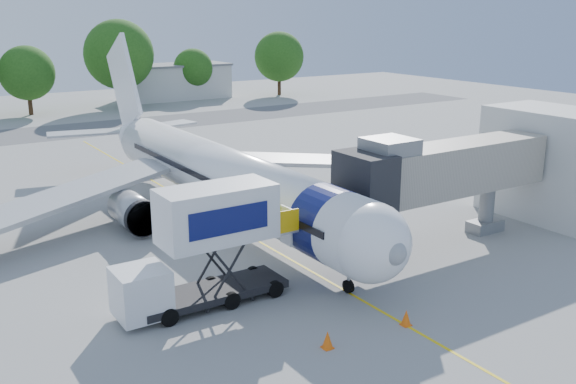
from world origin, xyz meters
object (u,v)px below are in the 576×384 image
jet_bridge (436,172)px  aircraft (217,174)px  catering_hiloader (204,248)px  ground_tug (474,374)px

jet_bridge → aircraft: bearing=125.7°
catering_hiloader → ground_tug: (4.70, -11.52, -1.99)m
jet_bridge → ground_tug: size_ratio=3.43×
catering_hiloader → ground_tug: 12.61m
ground_tug → catering_hiloader: bearing=129.3°
aircraft → ground_tug: aircraft is taller
ground_tug → aircraft: bearing=103.2°
aircraft → jet_bridge: size_ratio=2.71×
jet_bridge → ground_tug: (-9.55, -11.53, -3.57)m
catering_hiloader → jet_bridge: bearing=0.0°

